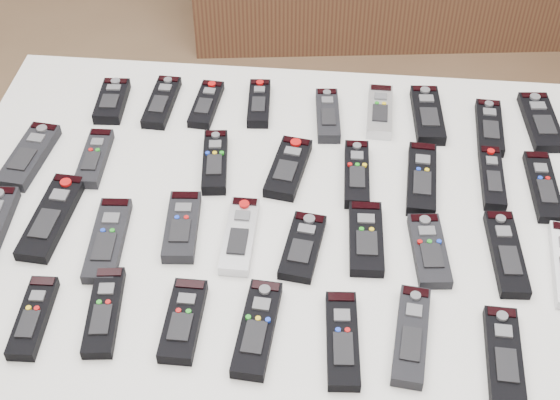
# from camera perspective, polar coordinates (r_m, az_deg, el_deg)

# --- Properties ---
(ground) EXTENTS (4.00, 4.00, 0.00)m
(ground) POSITION_cam_1_polar(r_m,az_deg,el_deg) (2.12, -1.49, -13.29)
(ground) COLOR brown
(ground) RESTS_ON ground
(table) EXTENTS (1.25, 0.88, 0.78)m
(table) POSITION_cam_1_polar(r_m,az_deg,el_deg) (1.48, -0.00, -2.15)
(table) COLOR white
(table) RESTS_ON ground
(remote_0) EXTENTS (0.06, 0.14, 0.02)m
(remote_0) POSITION_cam_1_polar(r_m,az_deg,el_deg) (1.70, -12.19, 7.09)
(remote_0) COLOR black
(remote_0) RESTS_ON table
(remote_1) EXTENTS (0.06, 0.16, 0.02)m
(remote_1) POSITION_cam_1_polar(r_m,az_deg,el_deg) (1.68, -8.65, 7.09)
(remote_1) COLOR black
(remote_1) RESTS_ON table
(remote_2) EXTENTS (0.06, 0.15, 0.02)m
(remote_2) POSITION_cam_1_polar(r_m,az_deg,el_deg) (1.66, -5.42, 6.99)
(remote_2) COLOR black
(remote_2) RESTS_ON table
(remote_3) EXTENTS (0.05, 0.15, 0.02)m
(remote_3) POSITION_cam_1_polar(r_m,az_deg,el_deg) (1.66, -1.55, 7.08)
(remote_3) COLOR black
(remote_3) RESTS_ON table
(remote_4) EXTENTS (0.06, 0.16, 0.02)m
(remote_4) POSITION_cam_1_polar(r_m,az_deg,el_deg) (1.62, 3.52, 6.19)
(remote_4) COLOR black
(remote_4) RESTS_ON table
(remote_5) EXTENTS (0.05, 0.16, 0.02)m
(remote_5) POSITION_cam_1_polar(r_m,az_deg,el_deg) (1.64, 7.31, 6.43)
(remote_5) COLOR #B7B7BC
(remote_5) RESTS_ON table
(remote_6) EXTENTS (0.07, 0.18, 0.02)m
(remote_6) POSITION_cam_1_polar(r_m,az_deg,el_deg) (1.65, 10.74, 6.14)
(remote_6) COLOR black
(remote_6) RESTS_ON table
(remote_7) EXTENTS (0.06, 0.16, 0.02)m
(remote_7) POSITION_cam_1_polar(r_m,az_deg,el_deg) (1.65, 15.07, 5.15)
(remote_7) COLOR black
(remote_7) RESTS_ON table
(remote_8) EXTENTS (0.07, 0.18, 0.02)m
(remote_8) POSITION_cam_1_polar(r_m,az_deg,el_deg) (1.69, 18.54, 5.45)
(remote_8) COLOR black
(remote_8) RESTS_ON table
(remote_9) EXTENTS (0.08, 0.18, 0.02)m
(remote_9) POSITION_cam_1_polar(r_m,az_deg,el_deg) (1.60, -17.87, 3.08)
(remote_9) COLOR black
(remote_9) RESTS_ON table
(remote_10) EXTENTS (0.05, 0.16, 0.02)m
(remote_10) POSITION_cam_1_polar(r_m,az_deg,el_deg) (1.56, -13.42, 3.00)
(remote_10) COLOR black
(remote_10) RESTS_ON table
(remote_11) EXTENTS (0.07, 0.17, 0.02)m
(remote_11) POSITION_cam_1_polar(r_m,az_deg,el_deg) (1.51, -4.78, 2.80)
(remote_11) COLOR black
(remote_11) RESTS_ON table
(remote_12) EXTENTS (0.08, 0.17, 0.02)m
(remote_12) POSITION_cam_1_polar(r_m,az_deg,el_deg) (1.50, 0.61, 2.36)
(remote_12) COLOR black
(remote_12) RESTS_ON table
(remote_13) EXTENTS (0.05, 0.17, 0.02)m
(remote_13) POSITION_cam_1_polar(r_m,az_deg,el_deg) (1.49, 5.63, 1.92)
(remote_13) COLOR black
(remote_13) RESTS_ON table
(remote_14) EXTENTS (0.06, 0.19, 0.02)m
(remote_14) POSITION_cam_1_polar(r_m,az_deg,el_deg) (1.50, 10.32, 1.54)
(remote_14) COLOR black
(remote_14) RESTS_ON table
(remote_15) EXTENTS (0.04, 0.16, 0.02)m
(remote_15) POSITION_cam_1_polar(r_m,az_deg,el_deg) (1.53, 15.25, 1.57)
(remote_15) COLOR black
(remote_15) RESTS_ON table
(remote_16) EXTENTS (0.05, 0.18, 0.02)m
(remote_16) POSITION_cam_1_polar(r_m,az_deg,el_deg) (1.54, 18.69, 0.95)
(remote_16) COLOR black
(remote_16) RESTS_ON table
(remote_18) EXTENTS (0.07, 0.21, 0.02)m
(remote_18) POSITION_cam_1_polar(r_m,az_deg,el_deg) (1.46, -16.35, -1.20)
(remote_18) COLOR black
(remote_18) RESTS_ON table
(remote_19) EXTENTS (0.07, 0.19, 0.02)m
(remote_19) POSITION_cam_1_polar(r_m,az_deg,el_deg) (1.40, -12.49, -2.85)
(remote_19) COLOR black
(remote_19) RESTS_ON table
(remote_20) EXTENTS (0.07, 0.16, 0.02)m
(remote_20) POSITION_cam_1_polar(r_m,az_deg,el_deg) (1.40, -7.19, -1.94)
(remote_20) COLOR black
(remote_20) RESTS_ON table
(remote_21) EXTENTS (0.05, 0.17, 0.02)m
(remote_21) POSITION_cam_1_polar(r_m,az_deg,el_deg) (1.37, -2.96, -2.61)
(remote_21) COLOR #B7B7BC
(remote_21) RESTS_ON table
(remote_22) EXTENTS (0.08, 0.15, 0.02)m
(remote_22) POSITION_cam_1_polar(r_m,az_deg,el_deg) (1.36, 1.67, -3.43)
(remote_22) COLOR black
(remote_22) RESTS_ON table
(remote_23) EXTENTS (0.06, 0.17, 0.02)m
(remote_23) POSITION_cam_1_polar(r_m,az_deg,el_deg) (1.38, 6.31, -2.80)
(remote_23) COLOR black
(remote_23) RESTS_ON table
(remote_24) EXTENTS (0.07, 0.16, 0.02)m
(remote_24) POSITION_cam_1_polar(r_m,az_deg,el_deg) (1.37, 10.85, -3.63)
(remote_24) COLOR black
(remote_24) RESTS_ON table
(remote_25) EXTENTS (0.06, 0.19, 0.02)m
(remote_25) POSITION_cam_1_polar(r_m,az_deg,el_deg) (1.40, 16.22, -3.77)
(remote_25) COLOR black
(remote_25) RESTS_ON table
(remote_28) EXTENTS (0.05, 0.16, 0.02)m
(remote_28) POSITION_cam_1_polar(r_m,az_deg,el_deg) (1.32, -17.60, -8.18)
(remote_28) COLOR black
(remote_28) RESTS_ON table
(remote_29) EXTENTS (0.07, 0.18, 0.02)m
(remote_29) POSITION_cam_1_polar(r_m,az_deg,el_deg) (1.30, -12.74, -7.96)
(remote_29) COLOR black
(remote_29) RESTS_ON table
(remote_30) EXTENTS (0.05, 0.15, 0.02)m
(remote_30) POSITION_cam_1_polar(r_m,az_deg,el_deg) (1.26, -7.08, -8.74)
(remote_30) COLOR black
(remote_30) RESTS_ON table
(remote_31) EXTENTS (0.06, 0.18, 0.02)m
(remote_31) POSITION_cam_1_polar(r_m,az_deg,el_deg) (1.24, -1.68, -9.39)
(remote_31) COLOR black
(remote_31) RESTS_ON table
(remote_32) EXTENTS (0.06, 0.18, 0.02)m
(remote_32) POSITION_cam_1_polar(r_m,az_deg,el_deg) (1.24, 4.58, -10.16)
(remote_32) COLOR black
(remote_32) RESTS_ON table
(remote_33) EXTENTS (0.07, 0.19, 0.02)m
(remote_33) POSITION_cam_1_polar(r_m,az_deg,el_deg) (1.25, 9.58, -9.74)
(remote_33) COLOR black
(remote_33) RESTS_ON table
(remote_34) EXTENTS (0.06, 0.18, 0.02)m
(remote_34) POSITION_cam_1_polar(r_m,az_deg,el_deg) (1.26, 16.06, -10.91)
(remote_34) COLOR black
(remote_34) RESTS_ON table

